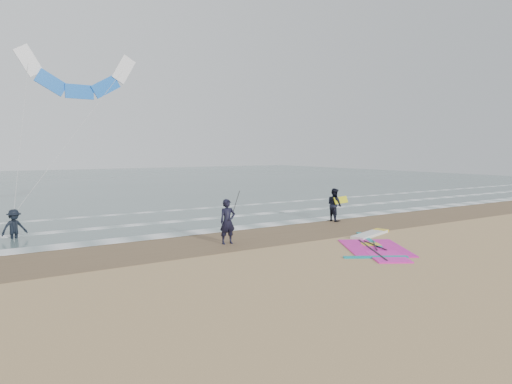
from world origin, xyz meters
TOP-DOWN VIEW (x-y plane):
  - ground at (0.00, 0.00)m, footprint 120.00×120.00m
  - sea_water at (0.00, 48.00)m, footprint 120.00×80.00m
  - wet_sand_band at (0.00, 6.00)m, footprint 120.00×5.00m
  - foam_waterline at (0.00, 10.44)m, footprint 120.00×9.15m
  - windsurf_rig at (3.08, 1.48)m, footprint 5.76×5.45m
  - person_standing at (-2.22, 5.03)m, footprint 0.75×0.52m
  - person_walking at (6.04, 7.35)m, footprint 0.77×0.96m
  - person_wading at (-9.96, 11.19)m, footprint 1.25×0.92m
  - held_pole at (-1.92, 5.03)m, footprint 0.17×0.86m
  - carried_kiteboard at (6.44, 7.25)m, footprint 1.30×0.51m
  - surf_kite at (-6.27, 14.39)m, footprint 6.88×3.32m

SIDE VIEW (x-z plane):
  - ground at x=0.00m, z-range 0.00..0.00m
  - wet_sand_band at x=0.00m, z-range 0.00..0.01m
  - sea_water at x=0.00m, z-range 0.00..0.02m
  - foam_waterline at x=0.00m, z-range 0.02..0.04m
  - windsurf_rig at x=3.08m, z-range -0.03..0.11m
  - person_wading at x=-9.96m, z-range 0.00..1.73m
  - person_walking at x=6.04m, z-range 0.00..1.89m
  - person_standing at x=-2.22m, z-range 0.00..1.96m
  - carried_kiteboard at x=6.44m, z-range 1.00..1.40m
  - held_pole at x=-1.92m, z-range 0.53..2.35m
  - surf_kite at x=-6.27m, z-range 3.76..12.12m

